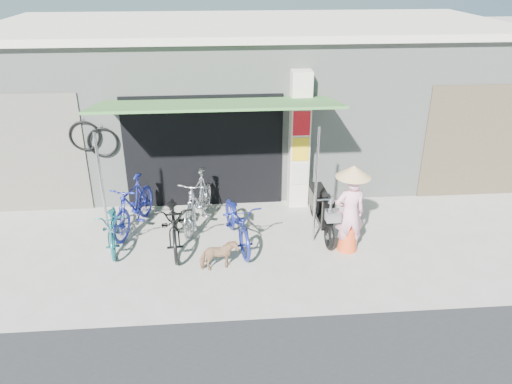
{
  "coord_description": "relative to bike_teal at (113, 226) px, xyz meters",
  "views": [
    {
      "loc": [
        -0.91,
        -7.59,
        5.06
      ],
      "look_at": [
        -0.2,
        1.0,
        1.0
      ],
      "focal_mm": 35.0,
      "sensor_mm": 36.0,
      "label": 1
    }
  ],
  "objects": [
    {
      "name": "bike_blue",
      "position": [
        0.31,
        0.62,
        0.12
      ],
      "size": [
        1.03,
        1.88,
        1.09
      ],
      "primitive_type": "imported",
      "rotation": [
        0.0,
        0.0,
        -0.3
      ],
      "color": "#202895",
      "rests_on": "ground"
    },
    {
      "name": "neighbour_right",
      "position": [
        7.94,
        1.65,
        0.88
      ],
      "size": [
        2.6,
        0.06,
        2.6
      ],
      "primitive_type": "cube",
      "color": "brown",
      "rests_on": "ground"
    },
    {
      "name": "nun",
      "position": [
        4.44,
        -0.53,
        0.44
      ],
      "size": [
        0.64,
        0.64,
        1.73
      ],
      "rotation": [
        0.0,
        0.0,
        3.2
      ],
      "color": "#FAA8BD",
      "rests_on": "ground"
    },
    {
      "name": "bike_teal",
      "position": [
        0.0,
        0.0,
        0.0
      ],
      "size": [
        0.79,
        1.67,
        0.84
      ],
      "primitive_type": "imported",
      "rotation": [
        0.0,
        0.0,
        0.15
      ],
      "color": "#165D64",
      "rests_on": "ground"
    },
    {
      "name": "awning",
      "position": [
        2.04,
        0.69,
        2.09
      ],
      "size": [
        4.6,
        1.88,
        2.72
      ],
      "color": "#36682F",
      "rests_on": "ground"
    },
    {
      "name": "street_dog",
      "position": [
        1.99,
        -1.01,
        -0.14
      ],
      "size": [
        0.73,
        0.47,
        0.57
      ],
      "primitive_type": "imported",
      "rotation": [
        0.0,
        0.0,
        1.83
      ],
      "color": "#977C50",
      "rests_on": "ground"
    },
    {
      "name": "shop_pillar",
      "position": [
        3.79,
        1.51,
        1.08
      ],
      "size": [
        0.42,
        0.44,
        3.0
      ],
      "color": "silver",
      "rests_on": "ground"
    },
    {
      "name": "neighbour_left",
      "position": [
        -2.06,
        1.65,
        0.88
      ],
      "size": [
        2.6,
        0.06,
        2.6
      ],
      "primitive_type": "cube",
      "color": "#6B665B",
      "rests_on": "ground"
    },
    {
      "name": "bicycle_shop",
      "position": [
        2.94,
        4.15,
        1.41
      ],
      "size": [
        12.3,
        5.3,
        3.66
      ],
      "color": "gray",
      "rests_on": "ground"
    },
    {
      "name": "bike_silver",
      "position": [
        1.6,
        0.68,
        0.15
      ],
      "size": [
        1.03,
        1.98,
        1.14
      ],
      "primitive_type": "imported",
      "rotation": [
        0.0,
        0.0,
        -0.27
      ],
      "color": "#B6B6BB",
      "rests_on": "ground"
    },
    {
      "name": "ground",
      "position": [
        2.94,
        -0.94,
        -0.42
      ],
      "size": [
        80.0,
        80.0,
        0.0
      ],
      "primitive_type": "plane",
      "color": "#ABA69B",
      "rests_on": "ground"
    },
    {
      "name": "bike_black",
      "position": [
        1.16,
        -0.08,
        0.09
      ],
      "size": [
        0.87,
        1.99,
        1.02
      ],
      "primitive_type": "imported",
      "rotation": [
        0.0,
        0.0,
        0.1
      ],
      "color": "black",
      "rests_on": "ground"
    },
    {
      "name": "moped",
      "position": [
        4.07,
        0.23,
        0.06
      ],
      "size": [
        0.53,
        1.86,
        1.05
      ],
      "rotation": [
        0.0,
        0.0,
        0.03
      ],
      "color": "black",
      "rests_on": "ground"
    },
    {
      "name": "bike_navy",
      "position": [
        2.37,
        -0.12,
        0.07
      ],
      "size": [
        1.0,
        1.96,
        0.98
      ],
      "primitive_type": "imported",
      "rotation": [
        0.0,
        0.0,
        0.19
      ],
      "color": "navy",
      "rests_on": "ground"
    }
  ]
}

